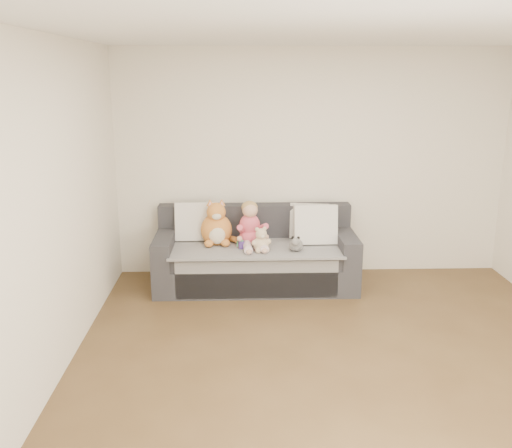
{
  "coord_description": "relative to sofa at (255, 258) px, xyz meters",
  "views": [
    {
      "loc": [
        -0.85,
        -4.0,
        2.32
      ],
      "look_at": [
        -0.66,
        1.87,
        0.75
      ],
      "focal_mm": 40.0,
      "sensor_mm": 36.0,
      "label": 1
    }
  ],
  "objects": [
    {
      "name": "room_shell",
      "position": [
        0.66,
        -1.64,
        0.99
      ],
      "size": [
        5.0,
        5.0,
        5.0
      ],
      "color": "brown",
      "rests_on": "ground"
    },
    {
      "name": "plush_cow",
      "position": [
        0.42,
        -0.29,
        0.24
      ],
      "size": [
        0.15,
        0.23,
        0.18
      ],
      "rotation": [
        0.0,
        0.0,
        -0.16
      ],
      "color": "white",
      "rests_on": "sofa"
    },
    {
      "name": "cushion_right_front",
      "position": [
        0.66,
        -0.01,
        0.38
      ],
      "size": [
        0.48,
        0.22,
        0.45
      ],
      "rotation": [
        0.0,
        0.0,
        0.02
      ],
      "color": "silver",
      "rests_on": "sofa"
    },
    {
      "name": "cushion_right_back",
      "position": [
        0.62,
        0.22,
        0.36
      ],
      "size": [
        0.46,
        0.27,
        0.41
      ],
      "rotation": [
        0.0,
        0.0,
        -0.17
      ],
      "color": "silver",
      "rests_on": "sofa"
    },
    {
      "name": "plush_cat",
      "position": [
        -0.43,
        0.01,
        0.36
      ],
      "size": [
        0.42,
        0.38,
        0.53
      ],
      "rotation": [
        0.0,
        0.0,
        0.09
      ],
      "color": "#C8832C",
      "rests_on": "sofa"
    },
    {
      "name": "toddler",
      "position": [
        -0.06,
        -0.07,
        0.37
      ],
      "size": [
        0.35,
        0.51,
        0.5
      ],
      "rotation": [
        0.0,
        0.0,
        0.18
      ],
      "color": "#D94C78",
      "rests_on": "sofa"
    },
    {
      "name": "sofa",
      "position": [
        0.0,
        0.0,
        0.0
      ],
      "size": [
        2.2,
        0.94,
        0.85
      ],
      "color": "#2C2C32",
      "rests_on": "ground"
    },
    {
      "name": "sippy_cup",
      "position": [
        -0.16,
        -0.18,
        0.22
      ],
      "size": [
        0.1,
        0.07,
        0.11
      ],
      "rotation": [
        0.0,
        0.0,
        -0.15
      ],
      "color": "#553797",
      "rests_on": "sofa"
    },
    {
      "name": "teddy_bear",
      "position": [
        0.05,
        -0.28,
        0.27
      ],
      "size": [
        0.21,
        0.17,
        0.27
      ],
      "rotation": [
        0.0,
        0.0,
        0.3
      ],
      "color": "beige",
      "rests_on": "sofa"
    },
    {
      "name": "cushion_left",
      "position": [
        -0.67,
        0.18,
        0.38
      ],
      "size": [
        0.47,
        0.22,
        0.44
      ],
      "rotation": [
        0.0,
        0.0,
        0.03
      ],
      "color": "silver",
      "rests_on": "sofa"
    }
  ]
}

